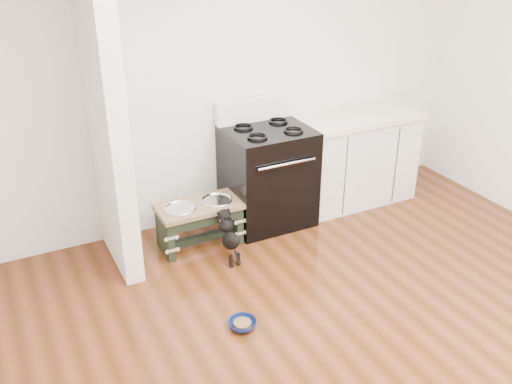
% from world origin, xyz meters
% --- Properties ---
extents(ground, '(5.00, 5.00, 0.00)m').
position_xyz_m(ground, '(0.00, 0.00, 0.00)').
color(ground, '#41220B').
rests_on(ground, ground).
extents(room_shell, '(5.00, 5.00, 5.00)m').
position_xyz_m(room_shell, '(0.00, 0.00, 1.62)').
color(room_shell, silver).
rests_on(room_shell, ground).
extents(partition_wall, '(0.15, 0.80, 2.70)m').
position_xyz_m(partition_wall, '(-1.18, 2.10, 1.35)').
color(partition_wall, silver).
rests_on(partition_wall, ground).
extents(oven_range, '(0.76, 0.69, 1.14)m').
position_xyz_m(oven_range, '(0.25, 2.16, 0.48)').
color(oven_range, black).
rests_on(oven_range, ground).
extents(cabinet_run, '(1.24, 0.64, 0.91)m').
position_xyz_m(cabinet_run, '(1.23, 2.18, 0.45)').
color(cabinet_run, silver).
rests_on(cabinet_run, ground).
extents(dog_feeder, '(0.73, 0.39, 0.41)m').
position_xyz_m(dog_feeder, '(-0.49, 2.02, 0.28)').
color(dog_feeder, black).
rests_on(dog_feeder, ground).
extents(puppy, '(0.13, 0.37, 0.44)m').
position_xyz_m(puppy, '(-0.36, 1.69, 0.24)').
color(puppy, black).
rests_on(puppy, ground).
extents(floor_bowl, '(0.22, 0.22, 0.06)m').
position_xyz_m(floor_bowl, '(-0.65, 0.83, 0.03)').
color(floor_bowl, navy).
rests_on(floor_bowl, ground).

